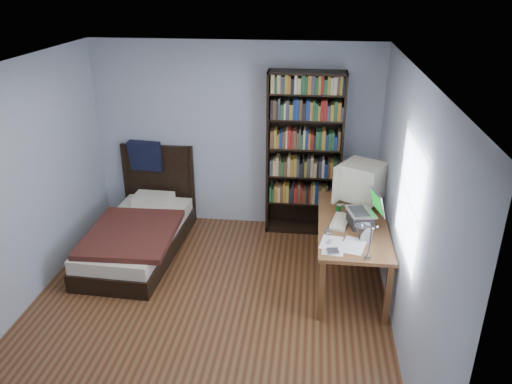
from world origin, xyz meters
TOP-DOWN VIEW (x-y plane):
  - room at (0.03, -0.00)m, footprint 4.20×4.24m
  - desk at (1.50, 1.23)m, footprint 0.75×1.64m
  - crt_monitor at (1.60, 1.24)m, footprint 0.65×0.59m
  - laptop at (1.59, 0.71)m, footprint 0.41×0.40m
  - desk_lamp at (1.49, -0.33)m, footprint 0.22×0.48m
  - keyboard at (1.37, 0.76)m, footprint 0.25×0.45m
  - speaker at (1.60, 0.39)m, footprint 0.09×0.09m
  - soda_can at (1.36, 0.99)m, footprint 0.06×0.06m
  - mouse at (1.47, 1.07)m, footprint 0.07×0.12m
  - phone_silver at (1.24, 0.52)m, footprint 0.06×0.11m
  - phone_grey at (1.24, 0.29)m, footprint 0.06×0.09m
  - external_drive at (1.27, 0.10)m, footprint 0.12×0.12m
  - bookshelf at (0.92, 1.94)m, footprint 0.97×0.30m
  - bed at (-1.10, 1.14)m, footprint 1.07×2.05m

SIDE VIEW (x-z plane):
  - bed at x=-1.10m, z-range -0.32..0.84m
  - desk at x=1.50m, z-range 0.05..0.78m
  - phone_grey at x=1.24m, z-range 0.73..0.75m
  - external_drive at x=1.27m, z-range 0.73..0.75m
  - phone_silver at x=1.24m, z-range 0.73..0.75m
  - keyboard at x=1.37m, z-range 0.72..0.77m
  - mouse at x=1.47m, z-range 0.73..0.77m
  - soda_can at x=1.36m, z-range 0.73..0.84m
  - speaker at x=1.60m, z-range 0.73..0.91m
  - laptop at x=1.59m, z-range 0.64..1.06m
  - crt_monitor at x=1.60m, z-range 0.76..1.30m
  - bookshelf at x=0.92m, z-range 0.01..2.17m
  - desk_lamp at x=1.49m, z-range 0.90..1.48m
  - room at x=0.03m, z-range 0.00..2.50m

